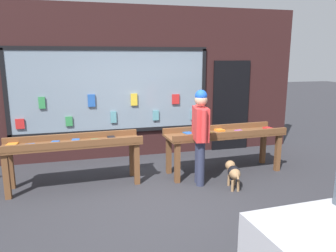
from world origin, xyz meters
The scene contains 6 objects.
ground_plane centered at (0.00, 0.00, 0.00)m, with size 40.00×40.00×0.00m, color #2D2D33.
shopfront_facade centered at (0.00, 2.39, 1.61)m, with size 7.40×0.29×3.25m.
display_table_left centered at (-1.38, 0.82, 0.69)m, with size 2.29×0.69×0.87m.
display_table_right centered at (1.38, 0.82, 0.69)m, with size 2.29×0.76×0.87m.
person_browsing centered at (0.72, 0.37, 0.96)m, with size 0.29×0.65×1.65m.
small_dog centered at (1.21, 0.06, 0.29)m, with size 0.27×0.61×0.41m.
Camera 1 is at (-1.21, -4.73, 2.21)m, focal length 35.00 mm.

